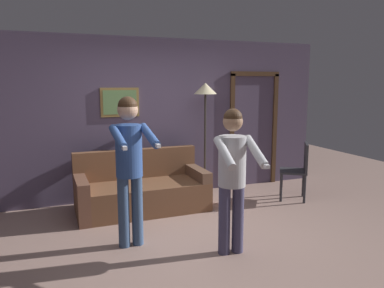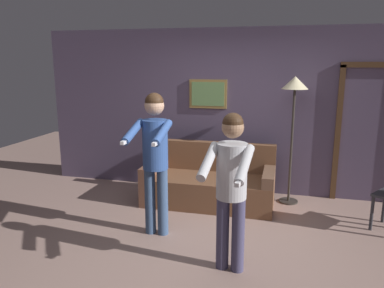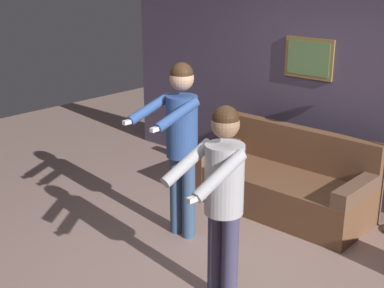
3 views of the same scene
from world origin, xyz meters
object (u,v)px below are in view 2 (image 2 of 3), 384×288
couch (209,185)px  person_standing_left (155,151)px  torchiere_lamp (294,96)px  person_standing_right (231,179)px

couch → person_standing_left: person_standing_left is taller
torchiere_lamp → person_standing_right: (-0.59, -2.10, -0.64)m
couch → person_standing_right: 2.00m
couch → torchiere_lamp: (1.16, 0.31, 1.33)m
couch → torchiere_lamp: torchiere_lamp is taller
torchiere_lamp → person_standing_left: bearing=-136.4°
person_standing_left → person_standing_right: bearing=-30.8°
couch → person_standing_right: (0.57, -1.79, 0.69)m
person_standing_left → person_standing_right: 1.16m
couch → person_standing_right: bearing=-72.3°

